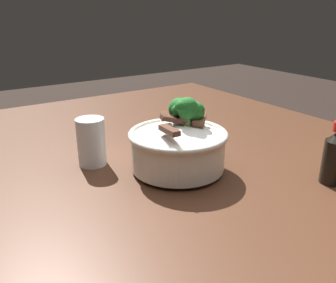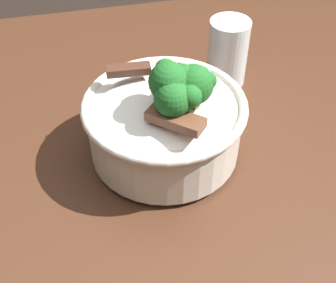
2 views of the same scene
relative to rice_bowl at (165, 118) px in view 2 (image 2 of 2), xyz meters
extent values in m
cube|color=#472819|center=(0.00, -0.08, -0.09)|extent=(1.47, 1.03, 0.05)
cylinder|color=silver|center=(0.00, 0.00, -0.06)|extent=(0.08, 0.08, 0.01)
cylinder|color=silver|center=(0.00, 0.00, -0.02)|extent=(0.20, 0.20, 0.08)
torus|color=silver|center=(0.00, 0.00, 0.02)|extent=(0.21, 0.21, 0.01)
ellipsoid|color=white|center=(0.00, 0.00, 0.01)|extent=(0.17, 0.17, 0.05)
cube|color=#563323|center=(0.03, 0.01, 0.05)|extent=(0.05, 0.04, 0.01)
cube|color=#4C2B1E|center=(0.01, 0.00, 0.05)|extent=(0.04, 0.08, 0.03)
cube|color=#4C2B1E|center=(-0.04, 0.05, 0.05)|extent=(0.06, 0.02, 0.01)
cube|color=#4C2B1E|center=(0.01, -0.02, 0.05)|extent=(0.05, 0.05, 0.01)
cube|color=brown|center=(0.00, -0.05, 0.04)|extent=(0.07, 0.06, 0.01)
cylinder|color=#6BA84C|center=(0.00, -0.02, 0.04)|extent=(0.02, 0.02, 0.03)
sphere|color=#1E6023|center=(0.00, -0.02, 0.07)|extent=(0.05, 0.05, 0.05)
sphere|color=#1E6023|center=(0.02, -0.02, 0.07)|extent=(0.03, 0.03, 0.03)
sphere|color=#1E6023|center=(0.00, 0.00, 0.08)|extent=(0.03, 0.03, 0.03)
cylinder|color=#5B9947|center=(0.03, -0.02, 0.04)|extent=(0.02, 0.02, 0.02)
sphere|color=#1E6023|center=(0.03, -0.02, 0.06)|extent=(0.05, 0.05, 0.05)
sphere|color=#1E6023|center=(0.05, -0.02, 0.07)|extent=(0.02, 0.02, 0.02)
sphere|color=#1E6023|center=(0.02, -0.01, 0.07)|extent=(0.02, 0.02, 0.02)
cylinder|color=#7AB256|center=(0.00, -0.04, 0.04)|extent=(0.01, 0.01, 0.02)
sphere|color=#1E6023|center=(0.00, -0.04, 0.06)|extent=(0.04, 0.04, 0.04)
sphere|color=#1E6023|center=(0.02, -0.04, 0.06)|extent=(0.03, 0.03, 0.03)
sphere|color=#1E6023|center=(-0.01, -0.03, 0.06)|extent=(0.02, 0.02, 0.02)
cylinder|color=#5B9947|center=(0.01, -0.02, 0.04)|extent=(0.01, 0.01, 0.02)
sphere|color=#1E6023|center=(0.01, -0.02, 0.06)|extent=(0.03, 0.03, 0.03)
sphere|color=#1E6023|center=(0.02, -0.02, 0.06)|extent=(0.02, 0.02, 0.02)
sphere|color=#1E6023|center=(0.01, -0.02, 0.06)|extent=(0.02, 0.02, 0.02)
cylinder|color=white|center=(0.13, 0.14, -0.06)|extent=(0.06, 0.06, 0.00)
cylinder|color=white|center=(0.13, 0.14, -0.01)|extent=(0.06, 0.06, 0.11)
cylinder|color=silver|center=(0.13, 0.14, -0.03)|extent=(0.05, 0.05, 0.07)
camera|label=1|loc=(-0.58, 0.41, 0.27)|focal=38.31mm
camera|label=2|loc=(-0.10, -0.42, 0.38)|focal=48.15mm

